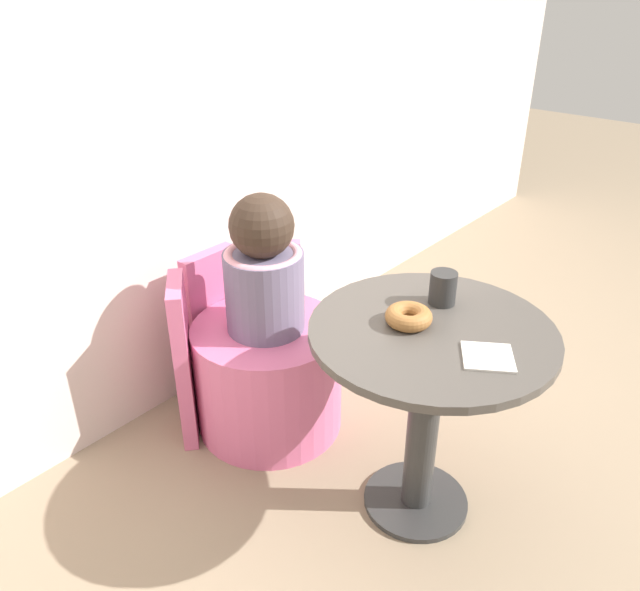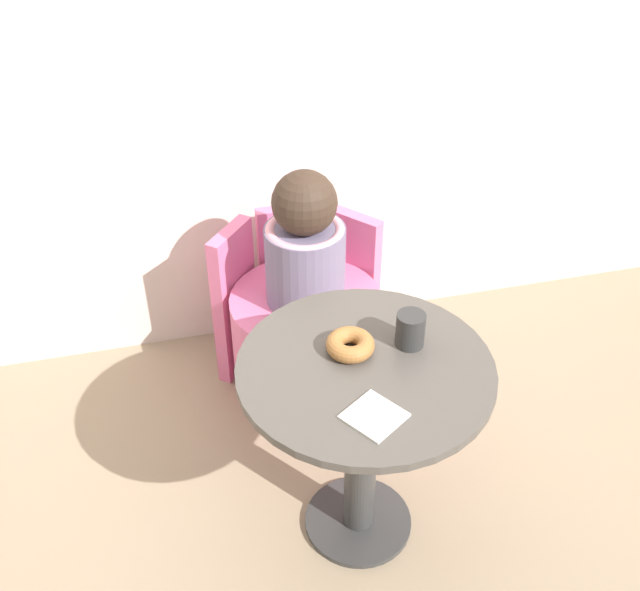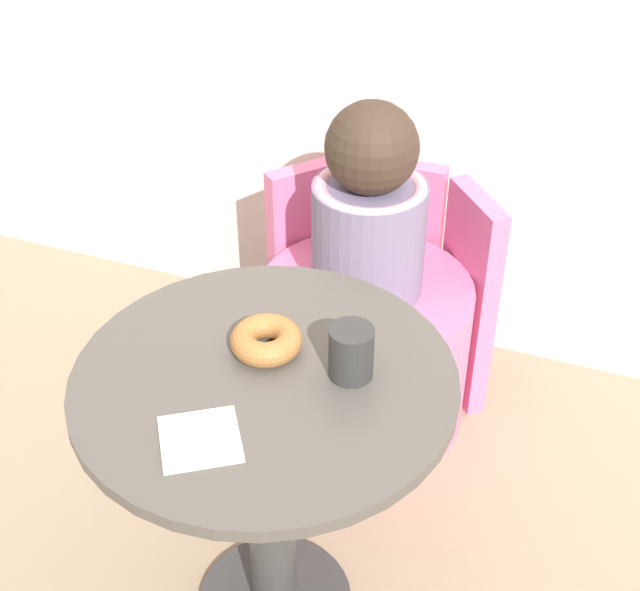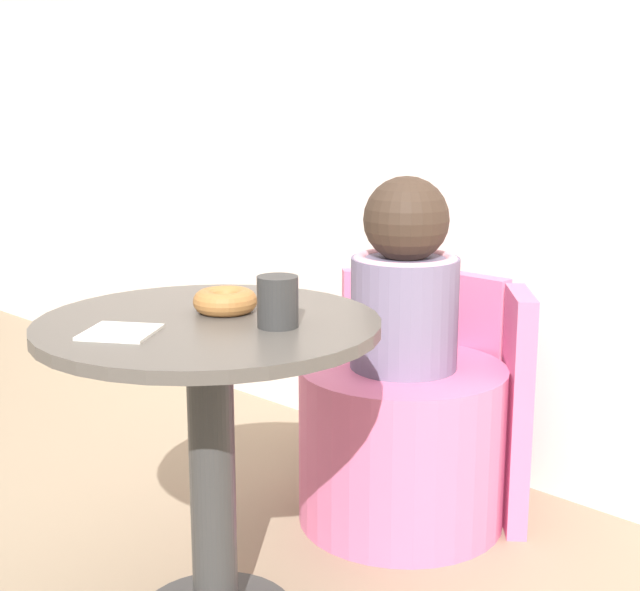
{
  "view_description": "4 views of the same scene",
  "coord_description": "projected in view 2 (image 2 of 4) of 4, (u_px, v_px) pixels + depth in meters",
  "views": [
    {
      "loc": [
        -1.29,
        -0.65,
        1.54
      ],
      "look_at": [
        -0.03,
        0.42,
        0.65
      ],
      "focal_mm": 35.0,
      "sensor_mm": 36.0,
      "label": 1
    },
    {
      "loc": [
        -0.46,
        -1.32,
        1.97
      ],
      "look_at": [
        -0.02,
        0.41,
        0.64
      ],
      "focal_mm": 42.0,
      "sensor_mm": 36.0,
      "label": 2
    },
    {
      "loc": [
        0.52,
        -1.0,
        1.69
      ],
      "look_at": [
        0.02,
        0.33,
        0.65
      ],
      "focal_mm": 50.0,
      "sensor_mm": 36.0,
      "label": 3
    },
    {
      "loc": [
        1.35,
        -1.02,
        1.08
      ],
      "look_at": [
        -0.02,
        0.42,
        0.64
      ],
      "focal_mm": 50.0,
      "sensor_mm": 36.0,
      "label": 4
    }
  ],
  "objects": [
    {
      "name": "cup",
      "position": [
        410.0,
        330.0,
        1.99
      ],
      "size": [
        0.08,
        0.08,
        0.1
      ],
      "color": "#2D2D2D",
      "rests_on": "round_table"
    },
    {
      "name": "tub_chair",
      "position": [
        305.0,
        344.0,
        2.71
      ],
      "size": [
        0.53,
        0.53,
        0.42
      ],
      "color": "#DB6693",
      "rests_on": "ground_plane"
    },
    {
      "name": "round_table",
      "position": [
        363.0,
        412.0,
        2.05
      ],
      "size": [
        0.68,
        0.68,
        0.66
      ],
      "color": "#333333",
      "rests_on": "ground_plane"
    },
    {
      "name": "ground_plane",
      "position": [
        359.0,
        539.0,
        2.29
      ],
      "size": [
        12.0,
        12.0,
        0.0
      ],
      "primitive_type": "plane",
      "color": "gray"
    },
    {
      "name": "donut",
      "position": [
        350.0,
        345.0,
        1.98
      ],
      "size": [
        0.13,
        0.13,
        0.05
      ],
      "color": "#9E6633",
      "rests_on": "round_table"
    },
    {
      "name": "back_wall",
      "position": [
        273.0,
        31.0,
        2.46
      ],
      "size": [
        6.0,
        0.06,
        2.4
      ],
      "color": "silver",
      "rests_on": "ground_plane"
    },
    {
      "name": "booth_backrest",
      "position": [
        292.0,
        287.0,
        2.82
      ],
      "size": [
        0.63,
        0.23,
        0.61
      ],
      "color": "#DB6693",
      "rests_on": "ground_plane"
    },
    {
      "name": "child_figure",
      "position": [
        304.0,
        245.0,
        2.46
      ],
      "size": [
        0.27,
        0.27,
        0.48
      ],
      "color": "slate",
      "rests_on": "tub_chair"
    },
    {
      "name": "paper_napkin",
      "position": [
        374.0,
        416.0,
        1.8
      ],
      "size": [
        0.18,
        0.18,
        0.01
      ],
      "color": "silver",
      "rests_on": "round_table"
    }
  ]
}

